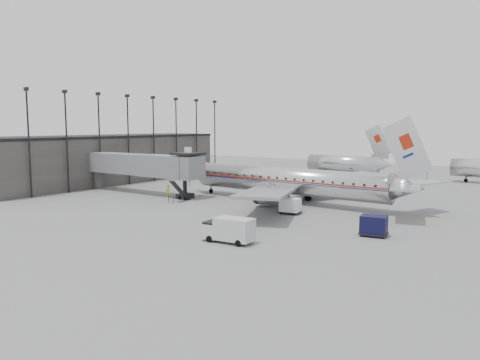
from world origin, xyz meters
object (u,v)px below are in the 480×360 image
object	(u,v)px
service_van	(228,229)
baggage_cart_navy	(374,225)
airliner	(291,181)
baggage_cart_white	(290,206)
ramp_worker	(168,191)

from	to	relation	value
service_van	baggage_cart_navy	distance (m)	13.46
airliner	baggage_cart_white	xyz separation A→B (m)	(3.66, -6.96, -1.86)
airliner	service_van	xyz separation A→B (m)	(5.53, -21.60, -1.67)
baggage_cart_white	ramp_worker	xyz separation A→B (m)	(-19.93, 1.00, -0.07)
airliner	ramp_worker	xyz separation A→B (m)	(-16.26, -5.96, -1.93)
service_van	baggage_cart_navy	bearing A→B (deg)	39.87
ramp_worker	service_van	bearing A→B (deg)	-34.52
service_van	baggage_cart_navy	xyz separation A→B (m)	(9.62, 9.41, -0.14)
airliner	baggage_cart_navy	xyz separation A→B (m)	(15.15, -12.19, -1.81)
airliner	service_van	world-z (taller)	airliner
airliner	ramp_worker	distance (m)	17.43
baggage_cart_navy	airliner	bearing A→B (deg)	132.91
baggage_cart_white	baggage_cart_navy	bearing A→B (deg)	-32.57
baggage_cart_navy	ramp_worker	xyz separation A→B (m)	(-31.42, 6.23, -0.12)
airliner	baggage_cart_navy	bearing A→B (deg)	-35.77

